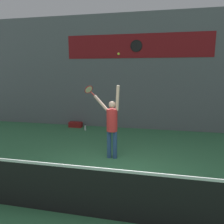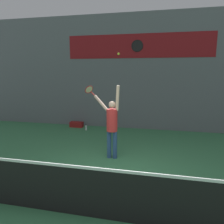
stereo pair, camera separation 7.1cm
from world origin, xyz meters
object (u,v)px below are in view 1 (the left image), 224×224
(scoreboard_clock, at_px, (136,46))
(tennis_ball, at_px, (119,54))
(equipment_bag, at_px, (76,125))
(tennis_player, at_px, (112,123))
(tennis_racket, at_px, (89,90))
(water_bottle, at_px, (85,128))

(scoreboard_clock, relative_size, tennis_ball, 7.79)
(equipment_bag, bearing_deg, tennis_player, -53.06)
(tennis_racket, height_order, water_bottle, tennis_racket)
(scoreboard_clock, height_order, tennis_player, scoreboard_clock)
(scoreboard_clock, distance_m, tennis_ball, 3.65)
(tennis_player, relative_size, tennis_racket, 5.08)
(scoreboard_clock, height_order, water_bottle, scoreboard_clock)
(scoreboard_clock, xyz_separation_m, tennis_ball, (-0.10, -3.60, -0.60))
(water_bottle, bearing_deg, tennis_ball, -54.84)
(tennis_ball, xyz_separation_m, water_bottle, (-2.00, 2.84, -2.90))
(tennis_racket, distance_m, tennis_ball, 1.61)
(tennis_ball, distance_m, equipment_bag, 5.10)
(tennis_ball, relative_size, equipment_bag, 0.11)
(tennis_player, xyz_separation_m, water_bottle, (-1.79, 2.78, -0.94))
(tennis_ball, height_order, water_bottle, tennis_ball)
(tennis_player, distance_m, tennis_racket, 1.37)
(scoreboard_clock, height_order, tennis_ball, scoreboard_clock)
(scoreboard_clock, xyz_separation_m, equipment_bag, (-2.72, -0.33, -3.50))
(scoreboard_clock, relative_size, tennis_racket, 1.18)
(equipment_bag, bearing_deg, water_bottle, -35.02)
(scoreboard_clock, height_order, equipment_bag, scoreboard_clock)
(tennis_racket, distance_m, equipment_bag, 3.59)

